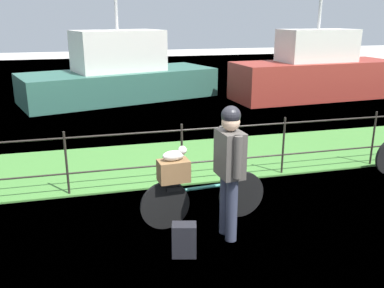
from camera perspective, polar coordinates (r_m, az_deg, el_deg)
ground_plane at (r=5.19m, az=3.91°, el=-13.88°), size 60.00×60.00×0.00m
grass_strip at (r=7.95m, az=-3.22°, el=-2.38°), size 27.00×2.40×0.03m
harbor_water at (r=13.90m, az=-8.34°, el=5.92°), size 30.00×30.00×0.00m
iron_fence at (r=6.73m, az=-1.41°, el=-0.79°), size 18.04×0.04×1.03m
bicycle_main at (r=5.58m, az=1.51°, el=-7.49°), size 1.73×0.21×0.65m
wooden_crate at (r=5.29m, az=-2.55°, el=-3.68°), size 0.41×0.28×0.28m
terrier_dog at (r=5.22m, az=-2.31°, el=-1.44°), size 0.32×0.16×0.18m
cyclist_person at (r=5.00m, az=5.18°, el=-2.39°), size 0.29×0.54×1.68m
backpack_on_paving at (r=4.92m, az=-1.07°, el=-13.00°), size 0.32×0.24×0.40m
moored_boat_near at (r=14.08m, az=-9.91°, el=9.30°), size 6.67×4.03×3.83m
moored_boat_mid at (r=14.63m, az=16.46°, el=9.33°), size 5.66×2.22×3.85m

